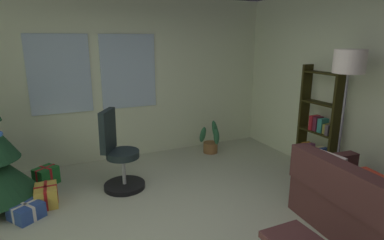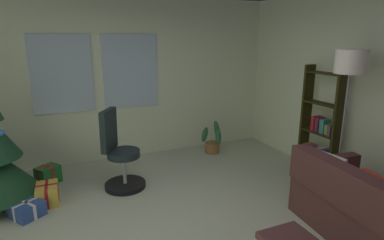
{
  "view_description": "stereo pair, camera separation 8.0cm",
  "coord_description": "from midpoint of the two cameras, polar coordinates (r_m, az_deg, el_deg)",
  "views": [
    {
      "loc": [
        -1.09,
        -2.45,
        2.0
      ],
      "look_at": [
        0.46,
        0.93,
        1.03
      ],
      "focal_mm": 29.31,
      "sensor_mm": 36.0,
      "label": 1
    },
    {
      "loc": [
        -1.02,
        -2.49,
        2.0
      ],
      "look_at": [
        0.46,
        0.93,
        1.03
      ],
      "focal_mm": 29.31,
      "sensor_mm": 36.0,
      "label": 2
    }
  ],
  "objects": [
    {
      "name": "wall_back_with_windows",
      "position": [
        5.38,
        -12.3,
        7.26
      ],
      "size": [
        5.27,
        0.12,
        2.68
      ],
      "color": "beige",
      "rests_on": "ground_plane"
    },
    {
      "name": "gift_box_green",
      "position": [
        4.94,
        -24.28,
        -9.08
      ],
      "size": [
        0.37,
        0.35,
        0.26
      ],
      "color": "#1E722D",
      "rests_on": "ground_plane"
    },
    {
      "name": "gift_box_gold",
      "position": [
        4.39,
        -24.33,
        -12.19
      ],
      "size": [
        0.26,
        0.36,
        0.25
      ],
      "color": "gold",
      "rests_on": "ground_plane"
    },
    {
      "name": "gift_box_blue",
      "position": [
        4.21,
        -27.32,
        -14.24
      ],
      "size": [
        0.43,
        0.43,
        0.18
      ],
      "color": "#2D4C99",
      "rests_on": "ground_plane"
    },
    {
      "name": "office_chair",
      "position": [
        4.4,
        -12.54,
        -6.67
      ],
      "size": [
        0.58,
        0.57,
        1.1
      ],
      "color": "black",
      "rests_on": "ground_plane"
    },
    {
      "name": "bookshelf",
      "position": [
        4.91,
        22.77,
        -1.65
      ],
      "size": [
        0.18,
        0.64,
        1.64
      ],
      "color": "black",
      "rests_on": "ground_plane"
    },
    {
      "name": "floor_lamp",
      "position": [
        4.18,
        27.29,
        7.66
      ],
      "size": [
        0.37,
        0.37,
        1.88
      ],
      "color": "slate",
      "rests_on": "ground_plane"
    },
    {
      "name": "potted_plant",
      "position": [
        5.65,
        4.25,
        -3.9
      ],
      "size": [
        0.41,
        0.35,
        0.63
      ],
      "color": "olive",
      "rests_on": "ground_plane"
    }
  ]
}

